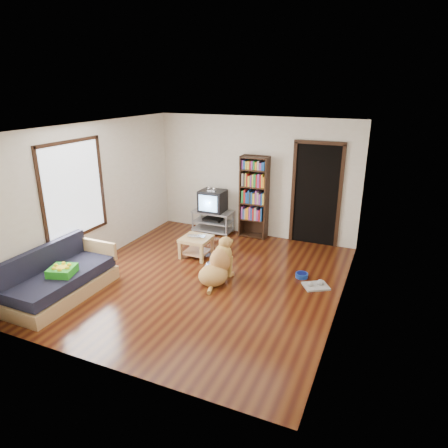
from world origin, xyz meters
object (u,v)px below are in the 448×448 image
at_px(grey_rag, 316,286).
at_px(laptop, 195,237).
at_px(bookshelf, 254,193).
at_px(coffee_table, 196,243).
at_px(dog_bowl, 302,275).
at_px(crt_tv, 213,200).
at_px(sofa, 61,280).
at_px(tv_stand, 213,220).
at_px(green_cushion, 62,271).
at_px(dog, 218,265).

bearing_deg(grey_rag, laptop, 173.16).
xyz_separation_m(bookshelf, coffee_table, (-0.65, -1.49, -0.72)).
distance_m(dog_bowl, grey_rag, 0.39).
height_order(dog_bowl, crt_tv, crt_tv).
distance_m(dog_bowl, sofa, 4.03).
bearing_deg(tv_stand, crt_tv, 90.00).
bearing_deg(sofa, laptop, 60.02).
xyz_separation_m(green_cushion, tv_stand, (0.85, 3.69, -0.21)).
bearing_deg(laptop, green_cushion, -129.22).
height_order(green_cushion, bookshelf, bookshelf).
distance_m(green_cushion, dog, 2.50).
xyz_separation_m(dog_bowl, sofa, (-3.39, -2.16, 0.22)).
bearing_deg(sofa, dog_bowl, 32.53).
relative_size(grey_rag, bookshelf, 0.22).
xyz_separation_m(dog_bowl, bookshelf, (-1.47, 1.56, 0.96)).
bearing_deg(coffee_table, tv_stand, 102.03).
bearing_deg(dog, dog_bowl, 28.04).
bearing_deg(tv_stand, bookshelf, 5.63).
bearing_deg(tv_stand, dog, -62.72).
bearing_deg(laptop, bookshelf, 54.45).
height_order(laptop, grey_rag, laptop).
distance_m(laptop, coffee_table, 0.14).
height_order(grey_rag, bookshelf, bookshelf).
bearing_deg(dog, sofa, -144.87).
xyz_separation_m(dog_bowl, grey_rag, (0.30, -0.25, -0.03)).
bearing_deg(laptop, sofa, -132.31).
bearing_deg(coffee_table, grey_rag, -7.54).
xyz_separation_m(green_cushion, crt_tv, (0.85, 3.71, 0.26)).
bearing_deg(crt_tv, grey_rag, -32.61).
distance_m(dog_bowl, crt_tv, 2.93).
relative_size(tv_stand, sofa, 0.50).
xyz_separation_m(crt_tv, sofa, (-0.97, -3.65, -0.48)).
relative_size(grey_rag, tv_stand, 0.44).
bearing_deg(crt_tv, laptop, -78.39).
bearing_deg(bookshelf, sofa, -117.32).
xyz_separation_m(laptop, bookshelf, (0.65, 1.52, 0.59)).
distance_m(laptop, dog_bowl, 2.15).
bearing_deg(coffee_table, green_cushion, -116.59).
distance_m(dog_bowl, bookshelf, 2.35).
bearing_deg(bookshelf, dog, -85.82).
height_order(tv_stand, coffee_table, tv_stand).
xyz_separation_m(tv_stand, coffee_table, (0.30, -1.40, 0.01)).
relative_size(sofa, dog, 1.89).
height_order(crt_tv, bookshelf, bookshelf).
height_order(laptop, dog, dog).
distance_m(crt_tv, sofa, 3.81).
relative_size(green_cushion, coffee_table, 0.67).
relative_size(bookshelf, dog, 1.89).
bearing_deg(bookshelf, grey_rag, -45.68).
distance_m(grey_rag, bookshelf, 2.72).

